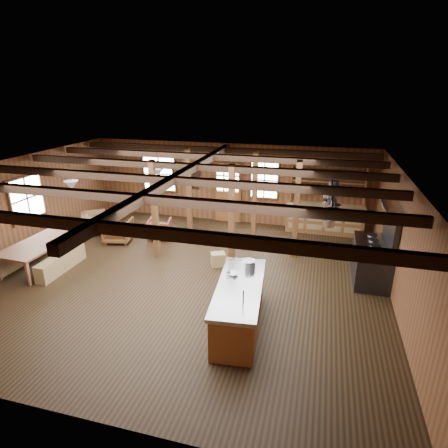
% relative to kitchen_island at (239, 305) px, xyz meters
% --- Properties ---
extents(room, '(10.04, 9.04, 2.84)m').
position_rel_kitchen_island_xyz_m(room, '(-1.82, 1.65, 0.92)').
color(room, black).
rests_on(room, ground).
extents(ceiling_joists, '(9.80, 8.82, 0.18)m').
position_rel_kitchen_island_xyz_m(ceiling_joists, '(-1.82, 1.83, 2.20)').
color(ceiling_joists, black).
rests_on(ceiling_joists, ceiling).
extents(timber_posts, '(3.95, 2.35, 2.80)m').
position_rel_kitchen_island_xyz_m(timber_posts, '(-1.30, 3.73, 0.92)').
color(timber_posts, '#4E2A16').
rests_on(timber_posts, floor).
extents(back_door, '(1.02, 0.08, 2.15)m').
position_rel_kitchen_island_xyz_m(back_door, '(-1.82, 6.10, 0.40)').
color(back_door, brown).
rests_on(back_door, floor).
extents(window_back_left, '(1.32, 0.06, 1.32)m').
position_rel_kitchen_island_xyz_m(window_back_left, '(-4.42, 6.11, 1.12)').
color(window_back_left, white).
rests_on(window_back_left, wall_back).
extents(window_back_right, '(1.02, 0.06, 1.32)m').
position_rel_kitchen_island_xyz_m(window_back_right, '(-0.52, 6.11, 1.12)').
color(window_back_right, white).
rests_on(window_back_right, wall_back).
extents(window_left, '(0.14, 1.24, 1.32)m').
position_rel_kitchen_island_xyz_m(window_left, '(-6.78, 2.15, 1.12)').
color(window_left, white).
rests_on(window_left, wall_back).
extents(notice_boards, '(1.08, 0.03, 0.90)m').
position_rel_kitchen_island_xyz_m(notice_boards, '(-3.32, 6.11, 1.16)').
color(notice_boards, beige).
rests_on(notice_boards, wall_back).
extents(back_counter, '(2.55, 0.60, 2.45)m').
position_rel_kitchen_island_xyz_m(back_counter, '(1.58, 5.85, 0.12)').
color(back_counter, brown).
rests_on(back_counter, floor).
extents(pendant_lamps, '(1.86, 2.36, 0.66)m').
position_rel_kitchen_island_xyz_m(pendant_lamps, '(-4.07, 2.65, 1.77)').
color(pendant_lamps, '#2D2D30').
rests_on(pendant_lamps, ceiling).
extents(pot_rack, '(0.38, 3.00, 0.44)m').
position_rel_kitchen_island_xyz_m(pot_rack, '(1.63, 1.99, 1.81)').
color(pot_rack, '#2D2D30').
rests_on(pot_rack, ceiling).
extents(kitchen_island, '(1.12, 2.57, 1.20)m').
position_rel_kitchen_island_xyz_m(kitchen_island, '(0.00, 0.00, 0.00)').
color(kitchen_island, brown).
rests_on(kitchen_island, floor).
extents(step_stool, '(0.51, 0.45, 0.38)m').
position_rel_kitchen_island_xyz_m(step_stool, '(-1.16, 2.52, -0.29)').
color(step_stool, olive).
rests_on(step_stool, floor).
extents(commercial_range, '(0.87, 1.70, 2.10)m').
position_rel_kitchen_island_xyz_m(commercial_range, '(2.82, 2.77, 0.19)').
color(commercial_range, '#2D2D30').
rests_on(commercial_range, floor).
extents(dining_table, '(1.22, 2.07, 0.71)m').
position_rel_kitchen_island_xyz_m(dining_table, '(-5.72, 1.18, -0.12)').
color(dining_table, '#905B41').
rests_on(dining_table, floor).
extents(bench_wall, '(0.31, 1.64, 0.45)m').
position_rel_kitchen_island_xyz_m(bench_wall, '(-6.47, 1.18, -0.25)').
color(bench_wall, olive).
rests_on(bench_wall, floor).
extents(bench_aisle, '(0.32, 1.69, 0.46)m').
position_rel_kitchen_island_xyz_m(bench_aisle, '(-5.13, 1.18, -0.25)').
color(bench_aisle, olive).
rests_on(bench_aisle, floor).
extents(armchair_a, '(0.93, 0.95, 0.74)m').
position_rel_kitchen_island_xyz_m(armchair_a, '(-4.67, 3.36, -0.11)').
color(armchair_a, brown).
rests_on(armchair_a, floor).
extents(armchair_b, '(0.83, 0.84, 0.65)m').
position_rel_kitchen_island_xyz_m(armchair_b, '(-3.52, 3.93, -0.15)').
color(armchair_b, brown).
rests_on(armchair_b, floor).
extents(armchair_c, '(1.10, 1.10, 0.73)m').
position_rel_kitchen_island_xyz_m(armchair_c, '(-5.79, 3.79, -0.11)').
color(armchair_c, brown).
rests_on(armchair_c, floor).
extents(counter_pot, '(0.29, 0.29, 0.17)m').
position_rel_kitchen_island_xyz_m(counter_pot, '(0.02, 0.80, 0.55)').
color(counter_pot, '#BABEC2').
rests_on(counter_pot, kitchen_island).
extents(bowl, '(0.28, 0.28, 0.06)m').
position_rel_kitchen_island_xyz_m(bowl, '(-0.24, 0.37, 0.49)').
color(bowl, silver).
rests_on(bowl, kitchen_island).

